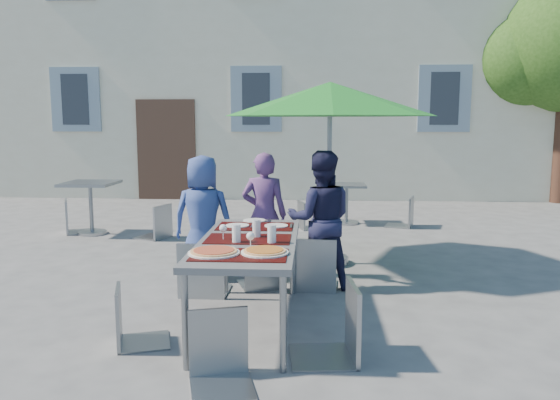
# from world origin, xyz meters

# --- Properties ---
(ground) EXTENTS (90.00, 90.00, 0.00)m
(ground) POSITION_xyz_m (0.00, 0.00, 0.00)
(ground) COLOR #4C4C4F
(ground) RESTS_ON ground
(building) EXTENTS (13.60, 8.20, 11.10)m
(building) POSITION_xyz_m (-0.00, 11.50, 4.85)
(building) COLOR beige
(building) RESTS_ON ground
(dining_table) EXTENTS (0.80, 1.85, 0.76)m
(dining_table) POSITION_xyz_m (0.71, 0.01, 0.70)
(dining_table) COLOR #404045
(dining_table) RESTS_ON ground
(pizza_near_left) EXTENTS (0.39, 0.39, 0.03)m
(pizza_near_left) POSITION_xyz_m (0.52, -0.52, 0.77)
(pizza_near_left) COLOR white
(pizza_near_left) RESTS_ON dining_table
(pizza_near_right) EXTENTS (0.36, 0.36, 0.03)m
(pizza_near_right) POSITION_xyz_m (0.89, -0.48, 0.77)
(pizza_near_right) COLOR white
(pizza_near_right) RESTS_ON dining_table
(glassware) EXTENTS (0.48, 0.49, 0.15)m
(glassware) POSITION_xyz_m (0.75, -0.07, 0.83)
(glassware) COLOR silver
(glassware) RESTS_ON dining_table
(place_settings) EXTENTS (0.62, 0.49, 0.01)m
(place_settings) POSITION_xyz_m (0.71, 0.66, 0.76)
(place_settings) COLOR white
(place_settings) RESTS_ON dining_table
(child_0) EXTENTS (0.70, 0.48, 1.37)m
(child_0) POSITION_xyz_m (0.05, 1.37, 0.68)
(child_0) COLOR #324689
(child_0) RESTS_ON ground
(child_1) EXTENTS (0.53, 0.37, 1.39)m
(child_1) POSITION_xyz_m (0.71, 1.54, 0.70)
(child_1) COLOR #5F3873
(child_1) RESTS_ON ground
(child_2) EXTENTS (0.71, 0.42, 1.43)m
(child_2) POSITION_xyz_m (1.33, 1.15, 0.72)
(child_2) COLOR #191937
(child_2) RESTS_ON ground
(chair_0) EXTENTS (0.47, 0.48, 1.05)m
(chair_0) POSITION_xyz_m (0.16, 0.78, 0.62)
(chair_0) COLOR #8F959A
(chair_0) RESTS_ON ground
(chair_1) EXTENTS (0.55, 0.56, 0.97)m
(chair_1) POSITION_xyz_m (0.73, 1.07, 0.57)
(chair_1) COLOR gray
(chair_1) RESTS_ON ground
(chair_2) EXTENTS (0.50, 0.50, 1.06)m
(chair_2) POSITION_xyz_m (1.26, 1.04, 0.63)
(chair_2) COLOR #90969B
(chair_2) RESTS_ON ground
(chair_3) EXTENTS (0.49, 0.49, 0.88)m
(chair_3) POSITION_xyz_m (-0.15, -0.44, 0.51)
(chair_3) COLOR gray
(chair_3) RESTS_ON ground
(chair_4) EXTENTS (0.52, 0.52, 1.06)m
(chair_4) POSITION_xyz_m (1.44, -0.60, 0.63)
(chair_4) COLOR gray
(chair_4) RESTS_ON ground
(chair_5) EXTENTS (0.50, 0.50, 0.91)m
(chair_5) POSITION_xyz_m (0.64, -1.03, 0.53)
(chair_5) COLOR gray
(chair_5) RESTS_ON ground
(patio_umbrella) EXTENTS (2.51, 2.51, 2.19)m
(patio_umbrella) POSITION_xyz_m (1.44, 2.10, 1.97)
(patio_umbrella) COLOR #A0A3A8
(patio_umbrella) RESTS_ON ground
(cafe_table_0) EXTENTS (0.76, 0.76, 0.81)m
(cafe_table_0) POSITION_xyz_m (-2.16, 3.64, 0.58)
(cafe_table_0) COLOR #A0A3A8
(cafe_table_0) RESTS_ON ground
(bg_chair_l_0) EXTENTS (0.58, 0.58, 0.99)m
(bg_chair_l_0) POSITION_xyz_m (-2.48, 3.73, 0.58)
(bg_chair_l_0) COLOR gray
(bg_chair_l_0) RESTS_ON ground
(bg_chair_r_0) EXTENTS (0.55, 0.55, 0.96)m
(bg_chair_r_0) POSITION_xyz_m (-1.06, 3.40, 0.56)
(bg_chair_r_0) COLOR #91959C
(bg_chair_r_0) RESTS_ON ground
(cafe_table_1) EXTENTS (0.63, 0.63, 0.68)m
(cafe_table_1) POSITION_xyz_m (1.81, 4.77, 0.44)
(cafe_table_1) COLOR #A0A3A8
(cafe_table_1) RESTS_ON ground
(bg_chair_l_1) EXTENTS (0.48, 0.47, 0.84)m
(bg_chair_l_1) POSITION_xyz_m (1.15, 4.27, 0.49)
(bg_chair_l_1) COLOR gray
(bg_chair_l_1) RESTS_ON ground
(bg_chair_r_1) EXTENTS (0.53, 0.52, 0.95)m
(bg_chair_r_1) POSITION_xyz_m (2.76, 4.54, 0.55)
(bg_chair_r_1) COLOR gray
(bg_chair_r_1) RESTS_ON ground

